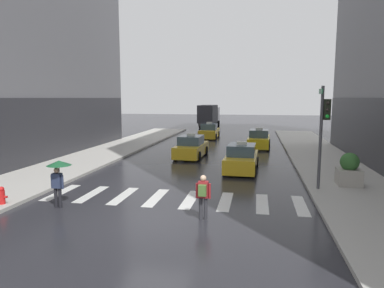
{
  "coord_description": "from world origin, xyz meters",
  "views": [
    {
      "loc": [
        3.54,
        -11.35,
        4.41
      ],
      "look_at": [
        -0.08,
        8.0,
        1.77
      ],
      "focal_mm": 32.33,
      "sensor_mm": 36.0,
      "label": 1
    }
  ],
  "objects": [
    {
      "name": "crosswalk_markings",
      "position": [
        -0.0,
        3.0,
        0.0
      ],
      "size": [
        11.3,
        2.8,
        0.01
      ],
      "color": "silver",
      "rests_on": "ground"
    },
    {
      "name": "pedestrian_with_umbrella",
      "position": [
        -4.18,
        0.92,
        1.52
      ],
      "size": [
        0.96,
        0.96,
        1.94
      ],
      "color": "black",
      "rests_on": "ground"
    },
    {
      "name": "taxi_fourth",
      "position": [
        -1.53,
        26.02,
        0.72
      ],
      "size": [
        1.93,
        4.54,
        1.8
      ],
      "color": "gold",
      "rests_on": "ground"
    },
    {
      "name": "ground_plane",
      "position": [
        0.0,
        0.0,
        0.0
      ],
      "size": [
        160.0,
        160.0,
        0.0
      ],
      "primitive_type": "plane",
      "color": "#26262B"
    },
    {
      "name": "taxi_second",
      "position": [
        -1.21,
        13.68,
        0.72
      ],
      "size": [
        2.07,
        4.6,
        1.8
      ],
      "color": "gold",
      "rests_on": "ground"
    },
    {
      "name": "pedestrian_with_backpack",
      "position": [
        1.71,
        0.63,
        0.97
      ],
      "size": [
        0.55,
        0.43,
        1.65
      ],
      "color": "#333338",
      "rests_on": "ground"
    },
    {
      "name": "traffic_light_pole",
      "position": [
        6.57,
        5.34,
        3.26
      ],
      "size": [
        0.44,
        0.84,
        4.8
      ],
      "color": "#47474C",
      "rests_on": "curb_right"
    },
    {
      "name": "taxi_lead",
      "position": [
        2.7,
        9.52,
        0.72
      ],
      "size": [
        2.06,
        4.6,
        1.8
      ],
      "color": "gold",
      "rests_on": "ground"
    },
    {
      "name": "fire_hydrant",
      "position": [
        -6.48,
        0.51,
        0.51
      ],
      "size": [
        0.48,
        0.24,
        0.72
      ],
      "color": "red",
      "rests_on": "curb_left"
    },
    {
      "name": "planter_near_corner",
      "position": [
        8.06,
        6.37,
        0.87
      ],
      "size": [
        1.1,
        1.1,
        1.6
      ],
      "color": "#A8A399",
      "rests_on": "curb_right"
    },
    {
      "name": "taxi_third",
      "position": [
        3.78,
        19.56,
        0.72
      ],
      "size": [
        2.08,
        4.61,
        1.8
      ],
      "color": "yellow",
      "rests_on": "ground"
    },
    {
      "name": "box_truck",
      "position": [
        -3.43,
        39.43,
        1.85
      ],
      "size": [
        2.49,
        7.61,
        3.35
      ],
      "color": "#2D2D2D",
      "rests_on": "ground"
    }
  ]
}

